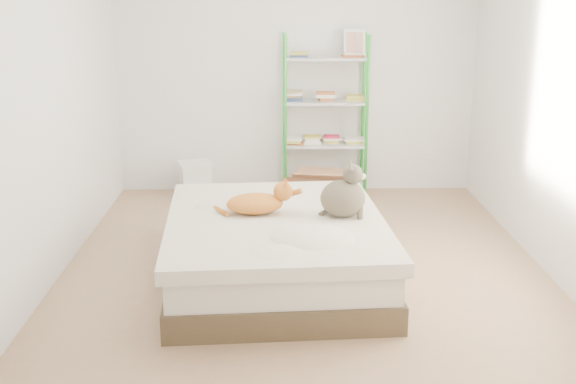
{
  "coord_description": "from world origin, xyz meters",
  "views": [
    {
      "loc": [
        -0.23,
        -5.58,
        2.17
      ],
      "look_at": [
        -0.13,
        -0.18,
        0.62
      ],
      "focal_mm": 45.0,
      "sensor_mm": 36.0,
      "label": 1
    }
  ],
  "objects_px": {
    "white_bin": "(196,179)",
    "grey_cat": "(343,190)",
    "orange_cat": "(255,201)",
    "cardboard_box": "(324,191)",
    "bed": "(275,250)",
    "shelf_unit": "(325,122)"
  },
  "relations": [
    {
      "from": "orange_cat",
      "to": "grey_cat",
      "type": "distance_m",
      "value": 0.67
    },
    {
      "from": "orange_cat",
      "to": "grey_cat",
      "type": "bearing_deg",
      "value": -11.79
    },
    {
      "from": "grey_cat",
      "to": "shelf_unit",
      "type": "xyz_separation_m",
      "value": [
        0.03,
        2.35,
        0.08
      ]
    },
    {
      "from": "white_bin",
      "to": "bed",
      "type": "bearing_deg",
      "value": -69.72
    },
    {
      "from": "bed",
      "to": "cardboard_box",
      "type": "xyz_separation_m",
      "value": [
        0.49,
        1.79,
        -0.06
      ]
    },
    {
      "from": "grey_cat",
      "to": "cardboard_box",
      "type": "distance_m",
      "value": 1.85
    },
    {
      "from": "white_bin",
      "to": "orange_cat",
      "type": "bearing_deg",
      "value": -72.53
    },
    {
      "from": "grey_cat",
      "to": "shelf_unit",
      "type": "distance_m",
      "value": 2.35
    },
    {
      "from": "shelf_unit",
      "to": "white_bin",
      "type": "xyz_separation_m",
      "value": [
        -1.37,
        -0.09,
        -0.6
      ]
    },
    {
      "from": "cardboard_box",
      "to": "shelf_unit",
      "type": "bearing_deg",
      "value": 96.72
    },
    {
      "from": "bed",
      "to": "shelf_unit",
      "type": "distance_m",
      "value": 2.48
    },
    {
      "from": "cardboard_box",
      "to": "white_bin",
      "type": "bearing_deg",
      "value": 171.15
    },
    {
      "from": "orange_cat",
      "to": "cardboard_box",
      "type": "distance_m",
      "value": 1.87
    },
    {
      "from": "grey_cat",
      "to": "white_bin",
      "type": "bearing_deg",
      "value": 35.81
    },
    {
      "from": "grey_cat",
      "to": "shelf_unit",
      "type": "relative_size",
      "value": 0.23
    },
    {
      "from": "grey_cat",
      "to": "cardboard_box",
      "type": "height_order",
      "value": "grey_cat"
    },
    {
      "from": "bed",
      "to": "grey_cat",
      "type": "xyz_separation_m",
      "value": [
        0.5,
        0.01,
        0.46
      ]
    },
    {
      "from": "orange_cat",
      "to": "shelf_unit",
      "type": "distance_m",
      "value": 2.38
    },
    {
      "from": "bed",
      "to": "orange_cat",
      "type": "height_order",
      "value": "orange_cat"
    },
    {
      "from": "white_bin",
      "to": "grey_cat",
      "type": "bearing_deg",
      "value": -59.32
    },
    {
      "from": "grey_cat",
      "to": "white_bin",
      "type": "relative_size",
      "value": 1.01
    },
    {
      "from": "bed",
      "to": "grey_cat",
      "type": "height_order",
      "value": "grey_cat"
    }
  ]
}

